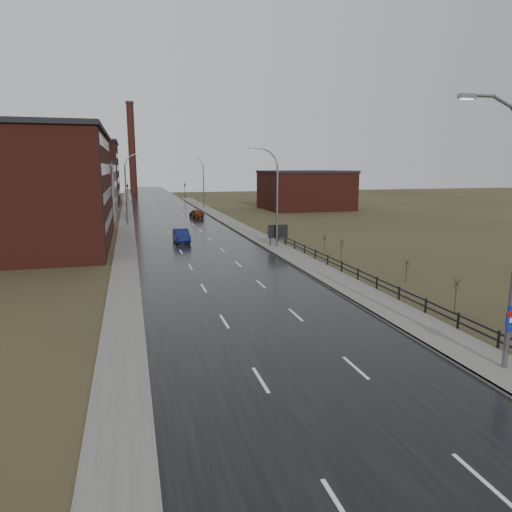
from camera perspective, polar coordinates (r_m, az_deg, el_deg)
ground at (r=18.24m, az=11.67°, el=-19.60°), size 320.00×320.00×0.00m
road at (r=74.82m, az=-9.58°, el=3.83°), size 14.00×300.00×0.06m
sidewalk_right at (r=52.24m, az=2.73°, el=0.96°), size 3.20×180.00×0.18m
curb_right at (r=51.79m, az=1.13°, el=0.88°), size 0.16×180.00×0.18m
sidewalk_left at (r=74.45m, az=-15.88°, el=3.55°), size 2.40×260.00×0.12m
warehouse_near at (r=60.47m, az=-28.58°, el=7.38°), size 22.44×28.56×13.50m
warehouse_mid at (r=92.57m, az=-22.13°, el=7.79°), size 16.32×20.40×10.50m
warehouse_far at (r=122.88m, az=-22.98°, el=9.51°), size 26.52×24.48×15.50m
building_right at (r=103.15m, az=6.16°, el=8.23°), size 18.36×16.32×8.50m
smokestack at (r=164.00m, az=-15.26°, el=12.86°), size 2.70×2.70×30.70m
streetlight_main at (r=22.68m, az=29.36°, el=1.58°), size 3.91×0.29×12.11m
streetlight_right_mid at (r=52.46m, az=2.35°, el=7.33°), size 3.36×0.28×11.35m
streetlight_left at (r=75.95m, az=-15.73°, el=8.08°), size 3.36×0.28×11.35m
streetlight_right_far at (r=105.14m, az=-6.74°, el=9.13°), size 3.36×0.28×11.35m
guardrail at (r=37.72m, az=13.12°, el=-2.30°), size 0.10×53.05×1.10m
shrub_c at (r=31.97m, az=23.70°, el=-4.45°), size 0.54×0.57×2.27m
shrub_d at (r=39.25m, az=18.31°, el=-1.64°), size 0.45×0.47×1.87m
shrub_e at (r=46.16m, az=10.64°, el=0.79°), size 0.52×0.55×2.19m
shrub_f at (r=52.05m, az=8.55°, el=1.73°), size 0.42×0.44×1.72m
billboard at (r=53.57m, az=2.75°, el=3.02°), size 2.38×0.17×2.62m
traffic_light_left at (r=133.96m, az=-15.79°, el=8.66°), size 0.58×2.73×5.30m
traffic_light_right at (r=134.84m, az=-8.91°, el=8.95°), size 0.58×2.73×5.30m
car_near at (r=57.44m, az=-9.31°, el=2.49°), size 1.81×5.02×1.65m
car_far at (r=85.02m, az=-7.46°, el=5.28°), size 2.36×4.98×1.64m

